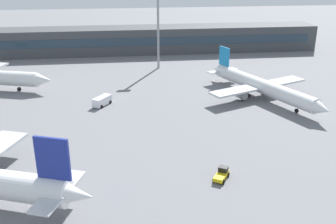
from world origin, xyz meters
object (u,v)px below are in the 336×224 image
at_px(floodlight_tower_west, 158,24).
at_px(airplane_mid, 262,86).
at_px(service_van_white, 102,101).
at_px(baggage_tug_yellow, 222,174).

bearing_deg(floodlight_tower_west, airplane_mid, -54.66).
height_order(airplane_mid, service_van_white, airplane_mid).
relative_size(airplane_mid, service_van_white, 6.92).
bearing_deg(airplane_mid, floodlight_tower_west, 125.34).
distance_m(baggage_tug_yellow, service_van_white, 40.49).
relative_size(baggage_tug_yellow, floodlight_tower_west, 0.17).
distance_m(airplane_mid, floodlight_tower_west, 39.79).
bearing_deg(baggage_tug_yellow, service_van_white, 118.70).
height_order(baggage_tug_yellow, floodlight_tower_west, floodlight_tower_west).
xyz_separation_m(airplane_mid, service_van_white, (-38.58, -0.22, -1.87)).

